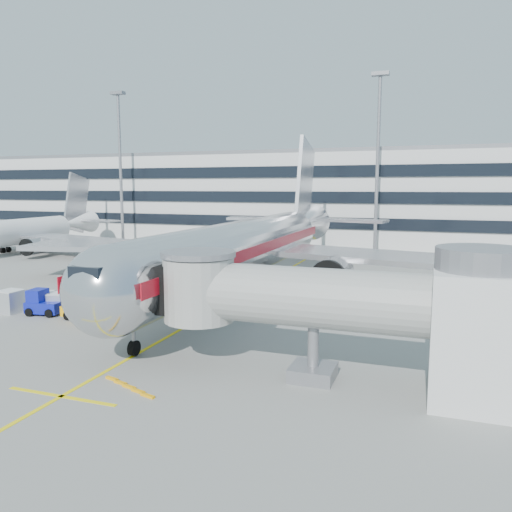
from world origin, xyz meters
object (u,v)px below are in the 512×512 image
(cargo_container_left, at_px, (59,303))
(cargo_container_front, at_px, (43,301))
(cargo_container_right, at_px, (11,301))
(ramp_worker, at_px, (112,314))
(belt_loader, at_px, (93,311))
(baggage_tug, at_px, (43,304))
(main_jet, at_px, (252,245))

(cargo_container_left, height_order, cargo_container_front, cargo_container_front)
(cargo_container_right, bearing_deg, ramp_worker, -3.27)
(cargo_container_right, bearing_deg, cargo_container_front, 27.57)
(belt_loader, xyz_separation_m, cargo_container_front, (-5.38, 0.91, 0.10))
(belt_loader, bearing_deg, cargo_container_front, 170.42)
(cargo_container_front, bearing_deg, baggage_tug, -48.68)
(baggage_tug, height_order, cargo_container_right, baggage_tug)
(belt_loader, height_order, baggage_tug, belt_loader)
(baggage_tug, height_order, ramp_worker, baggage_tug)
(baggage_tug, bearing_deg, cargo_container_front, 131.32)
(main_jet, height_order, belt_loader, main_jet)
(belt_loader, height_order, ramp_worker, belt_loader)
(cargo_container_right, bearing_deg, main_jet, 44.44)
(baggage_tug, distance_m, cargo_container_right, 2.84)
(belt_loader, bearing_deg, ramp_worker, -19.24)
(main_jet, xyz_separation_m, ramp_worker, (-4.98, -14.88, -3.39))
(baggage_tug, bearing_deg, main_jet, 49.97)
(belt_loader, height_order, cargo_container_left, belt_loader)
(cargo_container_front, bearing_deg, belt_loader, -9.58)
(cargo_container_right, distance_m, ramp_worker, 9.65)
(cargo_container_right, xyz_separation_m, cargo_container_front, (2.11, 1.10, -0.09))
(main_jet, bearing_deg, cargo_container_left, -130.37)
(main_jet, xyz_separation_m, cargo_container_left, (-11.12, -13.08, -3.47))
(cargo_container_left, xyz_separation_m, ramp_worker, (6.14, -1.80, 0.08))
(belt_loader, bearing_deg, cargo_container_right, -178.52)
(baggage_tug, relative_size, ramp_worker, 1.64)
(ramp_worker, bearing_deg, main_jet, 10.41)
(cargo_container_right, bearing_deg, cargo_container_left, 19.64)
(baggage_tug, distance_m, cargo_container_left, 1.16)
(belt_loader, relative_size, cargo_container_right, 2.92)
(main_jet, bearing_deg, ramp_worker, -108.50)
(baggage_tug, bearing_deg, belt_loader, -1.20)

